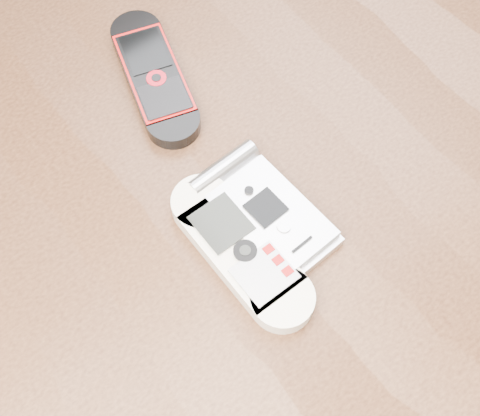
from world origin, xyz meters
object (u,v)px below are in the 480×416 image
(motorola_razr, at_px, (268,215))
(nokia_black_red, at_px, (154,76))
(table, at_px, (236,272))
(nokia_white, at_px, (241,250))

(motorola_razr, bearing_deg, nokia_black_red, 84.73)
(table, distance_m, motorola_razr, 0.12)
(nokia_white, xyz_separation_m, motorola_razr, (0.03, 0.01, 0.00))
(table, distance_m, nokia_white, 0.12)
(nokia_white, bearing_deg, motorola_razr, 15.77)
(nokia_white, distance_m, motorola_razr, 0.03)
(table, distance_m, nokia_black_red, 0.18)
(table, xyz_separation_m, motorola_razr, (0.02, -0.02, 0.11))
(table, xyz_separation_m, nokia_white, (-0.01, -0.03, 0.11))
(nokia_white, relative_size, nokia_black_red, 0.98)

